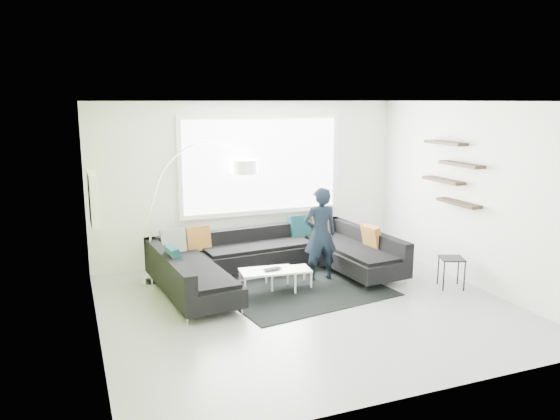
% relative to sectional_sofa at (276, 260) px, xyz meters
% --- Properties ---
extents(ground, '(5.50, 5.50, 0.00)m').
position_rel_sectional_sofa_xyz_m(ground, '(0.02, -1.17, -0.34)').
color(ground, gray).
rests_on(ground, ground).
extents(room_shell, '(5.54, 5.04, 2.82)m').
position_rel_sectional_sofa_xyz_m(room_shell, '(0.06, -0.97, 1.47)').
color(room_shell, white).
rests_on(room_shell, ground).
extents(sectional_sofa, '(3.79, 2.55, 0.78)m').
position_rel_sectional_sofa_xyz_m(sectional_sofa, '(0.00, 0.00, 0.00)').
color(sectional_sofa, black).
rests_on(sectional_sofa, ground).
extents(rug, '(2.62, 2.07, 0.01)m').
position_rel_sectional_sofa_xyz_m(rug, '(0.23, -0.60, -0.34)').
color(rug, black).
rests_on(rug, ground).
extents(coffee_table, '(1.09, 0.71, 0.34)m').
position_rel_sectional_sofa_xyz_m(coffee_table, '(-0.10, -0.35, -0.18)').
color(coffee_table, white).
rests_on(coffee_table, ground).
extents(arc_lamp, '(2.20, 1.37, 2.17)m').
position_rel_sectional_sofa_xyz_m(arc_lamp, '(-1.84, 0.61, 0.74)').
color(arc_lamp, white).
rests_on(arc_lamp, ground).
extents(side_table, '(0.45, 0.45, 0.47)m').
position_rel_sectional_sofa_xyz_m(side_table, '(2.38, -1.24, -0.11)').
color(side_table, black).
rests_on(side_table, ground).
extents(person, '(0.61, 0.47, 1.49)m').
position_rel_sectional_sofa_xyz_m(person, '(0.69, -0.16, 0.40)').
color(person, black).
rests_on(person, ground).
extents(laptop, '(0.36, 0.29, 0.02)m').
position_rel_sectional_sofa_xyz_m(laptop, '(-0.21, -0.46, 0.00)').
color(laptop, black).
rests_on(laptop, coffee_table).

